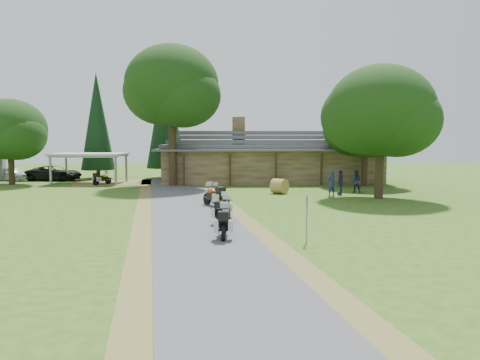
{
  "coord_description": "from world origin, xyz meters",
  "views": [
    {
      "loc": [
        0.89,
        -20.89,
        4.05
      ],
      "look_at": [
        2.26,
        7.03,
        1.6
      ],
      "focal_mm": 35.0,
      "sensor_mm": 36.0,
      "label": 1
    }
  ],
  "objects_px": {
    "motorcycle_row_a": "(224,221)",
    "motorcycle_row_d": "(214,195)",
    "motorcycle_row_b": "(224,210)",
    "motorcycle_carport_a": "(102,178)",
    "hay_bale": "(279,186)",
    "car_white_sedan": "(13,172)",
    "car_dark_suv": "(54,169)",
    "carport": "(90,168)",
    "motorcycle_row_e": "(217,193)",
    "lodge": "(270,156)",
    "motorcycle_row_c": "(225,205)"
  },
  "relations": [
    {
      "from": "carport",
      "to": "motorcycle_row_d",
      "type": "relative_size",
      "value": 3.1
    },
    {
      "from": "motorcycle_row_a",
      "to": "motorcycle_carport_a",
      "type": "height_order",
      "value": "motorcycle_row_a"
    },
    {
      "from": "car_white_sedan",
      "to": "motorcycle_row_a",
      "type": "relative_size",
      "value": 2.6
    },
    {
      "from": "car_white_sedan",
      "to": "motorcycle_row_b",
      "type": "bearing_deg",
      "value": -115.56
    },
    {
      "from": "motorcycle_carport_a",
      "to": "hay_bale",
      "type": "distance_m",
      "value": 16.63
    },
    {
      "from": "motorcycle_row_d",
      "to": "motorcycle_row_b",
      "type": "bearing_deg",
      "value": 154.13
    },
    {
      "from": "motorcycle_row_d",
      "to": "motorcycle_row_e",
      "type": "distance_m",
      "value": 2.12
    },
    {
      "from": "motorcycle_row_e",
      "to": "hay_bale",
      "type": "distance_m",
      "value": 6.4
    },
    {
      "from": "carport",
      "to": "motorcycle_carport_a",
      "type": "height_order",
      "value": "carport"
    },
    {
      "from": "car_white_sedan",
      "to": "car_dark_suv",
      "type": "distance_m",
      "value": 3.98
    },
    {
      "from": "carport",
      "to": "hay_bale",
      "type": "bearing_deg",
      "value": -25.27
    },
    {
      "from": "car_dark_suv",
      "to": "hay_bale",
      "type": "relative_size",
      "value": 5.17
    },
    {
      "from": "motorcycle_row_b",
      "to": "motorcycle_row_c",
      "type": "height_order",
      "value": "motorcycle_row_b"
    },
    {
      "from": "car_dark_suv",
      "to": "motorcycle_carport_a",
      "type": "relative_size",
      "value": 3.16
    },
    {
      "from": "motorcycle_row_a",
      "to": "motorcycle_row_e",
      "type": "xyz_separation_m",
      "value": [
        -0.31,
        10.99,
        -0.09
      ]
    },
    {
      "from": "motorcycle_row_b",
      "to": "hay_bale",
      "type": "distance_m",
      "value": 12.77
    },
    {
      "from": "car_dark_suv",
      "to": "motorcycle_row_b",
      "type": "distance_m",
      "value": 29.08
    },
    {
      "from": "carport",
      "to": "motorcycle_row_c",
      "type": "xyz_separation_m",
      "value": [
        12.08,
        -19.08,
        -0.78
      ]
    },
    {
      "from": "car_dark_suv",
      "to": "motorcycle_row_e",
      "type": "xyz_separation_m",
      "value": [
        15.94,
        -16.48,
        -0.5
      ]
    },
    {
      "from": "lodge",
      "to": "hay_bale",
      "type": "relative_size",
      "value": 19.41
    },
    {
      "from": "carport",
      "to": "motorcycle_row_b",
      "type": "height_order",
      "value": "carport"
    },
    {
      "from": "motorcycle_row_d",
      "to": "motorcycle_carport_a",
      "type": "bearing_deg",
      "value": 4.46
    },
    {
      "from": "motorcycle_row_a",
      "to": "motorcycle_row_b",
      "type": "xyz_separation_m",
      "value": [
        0.03,
        3.38,
        -0.03
      ]
    },
    {
      "from": "motorcycle_row_b",
      "to": "carport",
      "type": "bearing_deg",
      "value": 45.9
    },
    {
      "from": "carport",
      "to": "motorcycle_row_a",
      "type": "distance_m",
      "value": 27.14
    },
    {
      "from": "car_white_sedan",
      "to": "motorcycle_row_b",
      "type": "relative_size",
      "value": 2.74
    },
    {
      "from": "motorcycle_row_c",
      "to": "motorcycle_row_d",
      "type": "bearing_deg",
      "value": 7.36
    },
    {
      "from": "car_dark_suv",
      "to": "motorcycle_row_c",
      "type": "distance_m",
      "value": 27.58
    },
    {
      "from": "carport",
      "to": "motorcycle_carport_a",
      "type": "xyz_separation_m",
      "value": [
        1.45,
        -1.49,
        -0.77
      ]
    },
    {
      "from": "motorcycle_row_c",
      "to": "motorcycle_row_e",
      "type": "xyz_separation_m",
      "value": [
        -0.43,
        5.72,
        -0.02
      ]
    },
    {
      "from": "motorcycle_row_a",
      "to": "motorcycle_row_d",
      "type": "distance_m",
      "value": 8.89
    },
    {
      "from": "motorcycle_row_b",
      "to": "motorcycle_carport_a",
      "type": "relative_size",
      "value": 1.04
    },
    {
      "from": "motorcycle_row_b",
      "to": "car_white_sedan",
      "type": "bearing_deg",
      "value": 56.08
    },
    {
      "from": "car_dark_suv",
      "to": "motorcycle_row_a",
      "type": "relative_size",
      "value": 2.87
    },
    {
      "from": "lodge",
      "to": "motorcycle_row_c",
      "type": "height_order",
      "value": "lodge"
    },
    {
      "from": "lodge",
      "to": "motorcycle_row_e",
      "type": "bearing_deg",
      "value": -109.11
    },
    {
      "from": "car_white_sedan",
      "to": "motorcycle_row_b",
      "type": "distance_m",
      "value": 31.56
    },
    {
      "from": "car_white_sedan",
      "to": "motorcycle_row_d",
      "type": "height_order",
      "value": "car_white_sedan"
    },
    {
      "from": "motorcycle_carport_a",
      "to": "motorcycle_row_b",
      "type": "bearing_deg",
      "value": -118.41
    },
    {
      "from": "car_white_sedan",
      "to": "motorcycle_row_e",
      "type": "height_order",
      "value": "car_white_sedan"
    },
    {
      "from": "carport",
      "to": "car_dark_suv",
      "type": "height_order",
      "value": "carport"
    },
    {
      "from": "lodge",
      "to": "car_dark_suv",
      "type": "height_order",
      "value": "lodge"
    },
    {
      "from": "lodge",
      "to": "car_dark_suv",
      "type": "bearing_deg",
      "value": 175.55
    },
    {
      "from": "car_dark_suv",
      "to": "motorcycle_row_d",
      "type": "xyz_separation_m",
      "value": [
        15.76,
        -18.59,
        -0.39
      ]
    },
    {
      "from": "lodge",
      "to": "hay_bale",
      "type": "xyz_separation_m",
      "value": [
        -0.48,
        -10.45,
        -1.9
      ]
    },
    {
      "from": "motorcycle_row_b",
      "to": "motorcycle_row_d",
      "type": "relative_size",
      "value": 0.91
    },
    {
      "from": "motorcycle_row_a",
      "to": "car_white_sedan",
      "type": "bearing_deg",
      "value": 39.0
    },
    {
      "from": "motorcycle_carport_a",
      "to": "carport",
      "type": "bearing_deg",
      "value": 77.41
    },
    {
      "from": "motorcycle_row_b",
      "to": "hay_bale",
      "type": "height_order",
      "value": "motorcycle_row_b"
    },
    {
      "from": "hay_bale",
      "to": "carport",
      "type": "bearing_deg",
      "value": 151.18
    }
  ]
}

